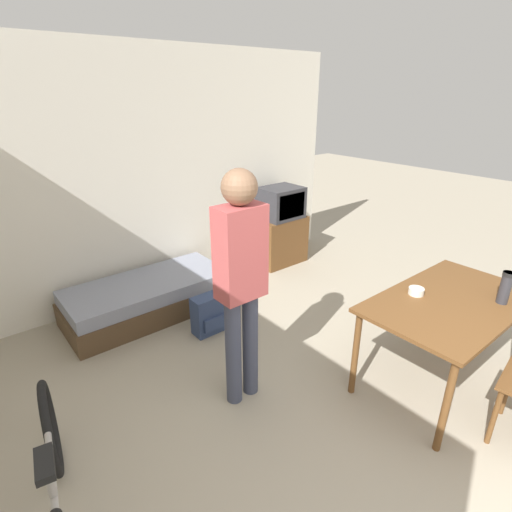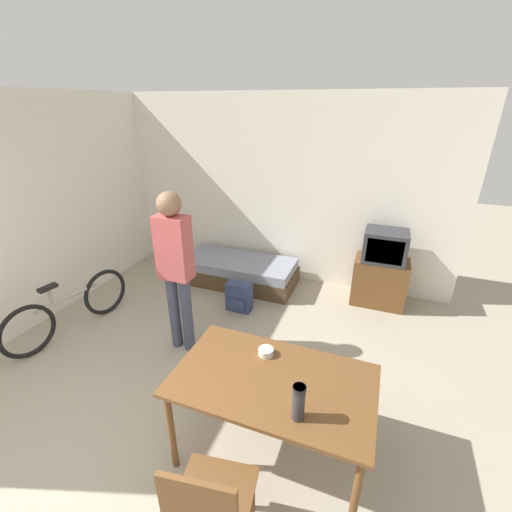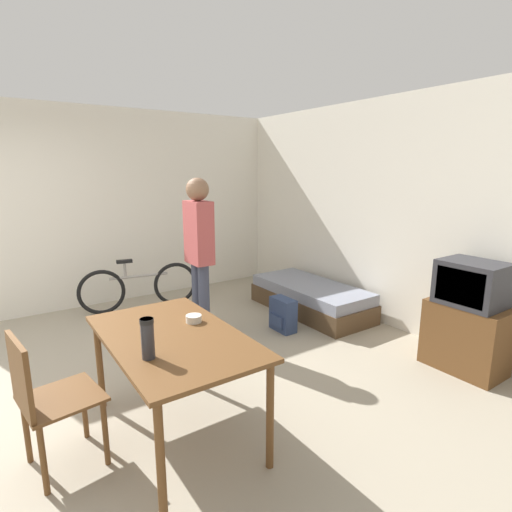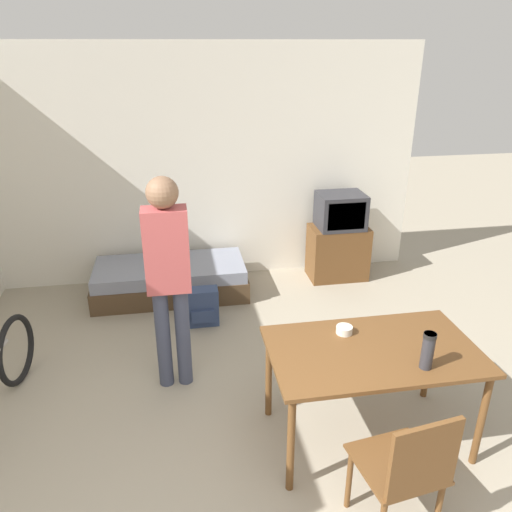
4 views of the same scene
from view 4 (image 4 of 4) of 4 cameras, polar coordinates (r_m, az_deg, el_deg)
wall_back at (r=5.84m, az=-7.83°, el=9.96°), size 5.41×0.06×2.70m
daybed at (r=5.76m, az=-9.73°, el=-2.67°), size 1.71×0.77×0.38m
tv at (r=6.06m, az=9.43°, el=1.98°), size 0.69×0.44×1.06m
dining_table at (r=3.57m, az=13.17°, el=-11.36°), size 1.42×0.84×0.76m
wooden_chair at (r=3.08m, az=16.92°, el=-22.22°), size 0.51×0.51×0.92m
person_standing at (r=3.91m, az=-10.03°, el=-1.51°), size 0.34×0.24×1.79m
thermos_flask at (r=3.36m, az=19.06°, el=-10.01°), size 0.08×0.08×0.25m
mate_bowl at (r=3.64m, az=10.05°, el=-8.31°), size 0.12×0.12×0.05m
backpack at (r=5.12m, az=-6.19°, el=-5.82°), size 0.33×0.20×0.40m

